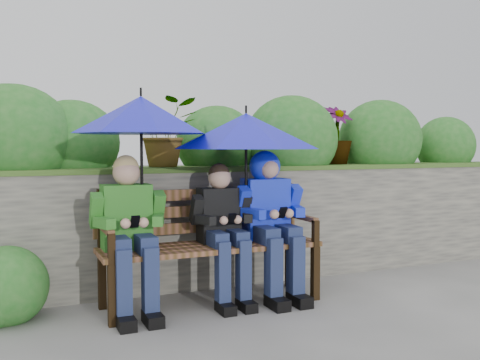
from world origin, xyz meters
name	(u,v)px	position (x,y,z in m)	size (l,w,h in m)	color
ground	(245,306)	(0.00, 0.00, 0.00)	(60.00, 60.00, 0.00)	#5E5D5B
garden_backdrop	(169,204)	(-0.13, 1.60, 0.62)	(8.00, 2.88, 1.87)	#56544E
park_bench	(208,237)	(-0.21, 0.23, 0.51)	(1.69, 0.49, 0.89)	black
boy_left	(129,227)	(-0.84, 0.15, 0.63)	(0.52, 0.60, 1.14)	#317628
boy_middle	(223,225)	(-0.12, 0.15, 0.61)	(0.47, 0.54, 1.07)	black
boy_right	(270,211)	(0.29, 0.16, 0.69)	(0.54, 0.65, 1.17)	#2332DB
umbrella_left	(141,115)	(-0.73, 0.21, 1.43)	(0.98, 0.98, 0.95)	#1316C4
umbrella_right	(246,131)	(0.09, 0.20, 1.33)	(1.16, 1.16, 0.83)	#1316C4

